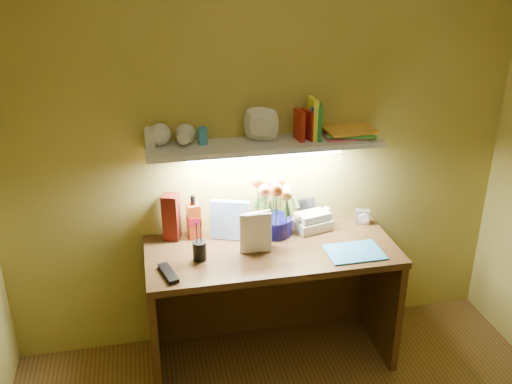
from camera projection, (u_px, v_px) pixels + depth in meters
desk at (271, 305)px, 3.33m from camera, size 1.40×0.60×0.75m
flower_bouquet at (274, 205)px, 3.27m from camera, size 0.30×0.30×0.37m
telephone at (312, 219)px, 3.37m from camera, size 0.24×0.20×0.12m
desk_clock at (362, 217)px, 3.44m from camera, size 0.10×0.07×0.09m
whisky_bottle at (194, 217)px, 3.25m from camera, size 0.08×0.08×0.26m
whisky_box at (171, 217)px, 3.23m from camera, size 0.11×0.11×0.27m
pen_cup at (199, 245)px, 3.03m from camera, size 0.10×0.10×0.18m
art_card at (230, 220)px, 3.25m from camera, size 0.23×0.11×0.23m
tv_remote at (168, 273)px, 2.92m from camera, size 0.10×0.20×0.02m
blue_folder at (354, 252)px, 3.13m from camera, size 0.31×0.23×0.01m
desk_book_a at (240, 234)px, 3.08m from camera, size 0.18×0.04×0.24m
desk_book_b at (243, 232)px, 3.12m from camera, size 0.16×0.04×0.22m
wall_shelf at (266, 139)px, 3.10m from camera, size 1.30×0.28×0.26m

